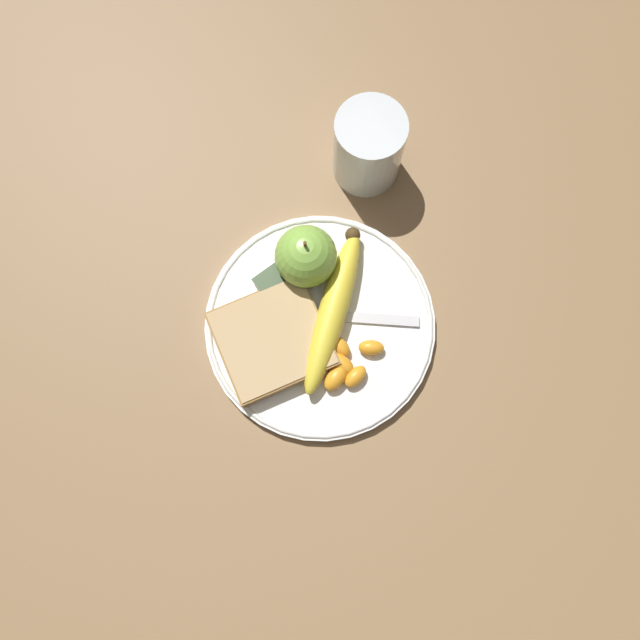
# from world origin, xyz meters

# --- Properties ---
(ground_plane) EXTENTS (3.00, 3.00, 0.00)m
(ground_plane) POSITION_xyz_m (0.00, 0.00, 0.00)
(ground_plane) COLOR olive
(plate) EXTENTS (0.27, 0.27, 0.01)m
(plate) POSITION_xyz_m (0.00, 0.00, 0.01)
(plate) COLOR white
(plate) RESTS_ON ground_plane
(juice_glass) EXTENTS (0.08, 0.08, 0.10)m
(juice_glass) POSITION_xyz_m (-0.17, -0.13, 0.05)
(juice_glass) COLOR silver
(juice_glass) RESTS_ON ground_plane
(apple) EXTENTS (0.07, 0.07, 0.08)m
(apple) POSITION_xyz_m (-0.03, -0.06, 0.05)
(apple) COLOR #84BC47
(apple) RESTS_ON plate
(banana) EXTENTS (0.18, 0.14, 0.03)m
(banana) POSITION_xyz_m (-0.02, -0.01, 0.03)
(banana) COLOR yellow
(banana) RESTS_ON plate
(bread_slice) EXTENTS (0.14, 0.14, 0.02)m
(bread_slice) POSITION_xyz_m (0.06, -0.02, 0.02)
(bread_slice) COLOR olive
(bread_slice) RESTS_ON plate
(fork) EXTENTS (0.14, 0.12, 0.00)m
(fork) POSITION_xyz_m (-0.02, 0.00, 0.01)
(fork) COLOR silver
(fork) RESTS_ON plate
(jam_packet) EXTENTS (0.04, 0.03, 0.02)m
(jam_packet) POSITION_xyz_m (0.01, -0.07, 0.02)
(jam_packet) COLOR silver
(jam_packet) RESTS_ON plate
(orange_segment_0) EXTENTS (0.03, 0.04, 0.02)m
(orange_segment_0) POSITION_xyz_m (0.01, 0.05, 0.02)
(orange_segment_0) COLOR orange
(orange_segment_0) RESTS_ON plate
(orange_segment_1) EXTENTS (0.04, 0.03, 0.02)m
(orange_segment_1) POSITION_xyz_m (0.02, 0.06, 0.02)
(orange_segment_1) COLOR orange
(orange_segment_1) RESTS_ON plate
(orange_segment_2) EXTENTS (0.03, 0.03, 0.02)m
(orange_segment_2) POSITION_xyz_m (-0.03, 0.06, 0.02)
(orange_segment_2) COLOR orange
(orange_segment_2) RESTS_ON plate
(orange_segment_3) EXTENTS (0.03, 0.02, 0.02)m
(orange_segment_3) POSITION_xyz_m (0.01, 0.07, 0.02)
(orange_segment_3) COLOR orange
(orange_segment_3) RESTS_ON plate
(orange_segment_4) EXTENTS (0.02, 0.03, 0.02)m
(orange_segment_4) POSITION_xyz_m (0.00, 0.03, 0.02)
(orange_segment_4) COLOR orange
(orange_segment_4) RESTS_ON plate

